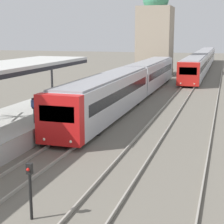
% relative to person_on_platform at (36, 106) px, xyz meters
% --- Properties ---
extents(person_on_platform, '(0.40, 0.40, 1.66)m').
position_rel_person_on_platform_xyz_m(person_on_platform, '(0.00, 0.00, 0.00)').
color(person_on_platform, '#2D2D33').
rests_on(person_on_platform, station_platform).
extents(train_near, '(2.56, 33.30, 3.06)m').
position_rel_person_on_platform_xyz_m(train_near, '(1.99, 15.21, -0.30)').
color(train_near, red).
rests_on(train_near, ground_plane).
extents(train_far, '(2.54, 47.83, 3.05)m').
position_rel_person_on_platform_xyz_m(train_far, '(6.15, 47.76, -0.31)').
color(train_far, red).
rests_on(train_far, ground_plane).
extents(signal_post_near, '(0.20, 0.21, 1.95)m').
position_rel_person_on_platform_xyz_m(signal_post_near, '(4.34, -8.50, -0.80)').
color(signal_post_near, black).
rests_on(signal_post_near, ground_plane).
extents(distant_domed_building, '(4.91, 4.91, 12.88)m').
position_rel_person_on_platform_xyz_m(distant_domed_building, '(-0.12, 36.96, 4.08)').
color(distant_domed_building, gray).
rests_on(distant_domed_building, ground_plane).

